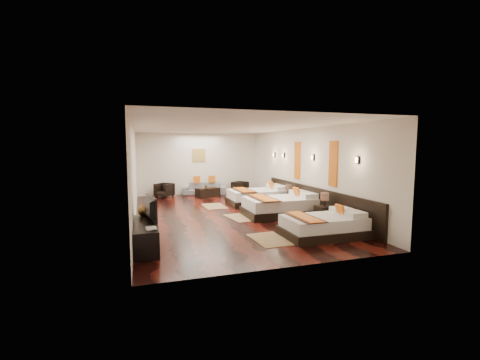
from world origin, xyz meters
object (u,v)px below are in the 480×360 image
object	(u,v)px
bed_mid	(282,206)
tv	(147,208)
bed_far	(259,197)
sofa	(204,189)
nightstand_b	(288,200)
book	(146,229)
nightstand_a	(324,212)
tv_console	(146,235)
table_plant	(206,185)
armchair_left	(164,190)
armchair_right	(240,188)
coffee_table	(208,192)
figurine	(145,209)
bed_near	(324,226)

from	to	relation	value
bed_mid	tv	world-z (taller)	tv
bed_far	sofa	bearing A→B (deg)	115.95
nightstand_b	book	world-z (taller)	nightstand_b
nightstand_a	tv_console	distance (m)	5.01
sofa	table_plant	size ratio (longest dim) A/B	7.43
book	armchair_left	distance (m)	7.67
nightstand_b	armchair_right	size ratio (longest dim) A/B	1.30
nightstand_b	armchair_right	distance (m)	3.85
tv_console	sofa	xyz separation A→B (m)	(2.69, 7.24, 0.00)
bed_far	coffee_table	bearing A→B (deg)	122.56
tv_console	sofa	size ratio (longest dim) A/B	0.95
nightstand_a	tv	xyz separation A→B (m)	(-4.90, -0.61, 0.51)
bed_far	figurine	bearing A→B (deg)	-140.79
nightstand_b	table_plant	bearing A→B (deg)	125.52
nightstand_b	armchair_left	world-z (taller)	nightstand_b
sofa	armchair_left	distance (m)	1.82
nightstand_b	book	xyz separation A→B (m)	(-4.94, -3.77, 0.27)
figurine	coffee_table	xyz separation A→B (m)	(2.69, 5.78, -0.52)
tv	figurine	distance (m)	0.52
book	armchair_left	bearing A→B (deg)	83.40
bed_mid	tv_console	size ratio (longest dim) A/B	1.29
nightstand_a	sofa	size ratio (longest dim) A/B	0.46
coffee_table	sofa	bearing A→B (deg)	90.00
bed_mid	figurine	bearing A→B (deg)	-161.76
sofa	bed_far	bearing A→B (deg)	-50.56
bed_far	armchair_left	world-z (taller)	bed_far
nightstand_a	figurine	xyz separation A→B (m)	(-4.95, -0.11, 0.41)
bed_far	book	distance (m)	6.34
nightstand_a	armchair_left	bearing A→B (deg)	123.26
nightstand_a	book	size ratio (longest dim) A/B	3.09
bed_far	coffee_table	size ratio (longest dim) A/B	2.27
figurine	armchair_left	world-z (taller)	figurine
bed_mid	bed_far	size ratio (longest dim) A/B	1.03
book	bed_near	bearing A→B (deg)	3.07
bed_far	armchair_right	size ratio (longest dim) A/B	3.54
bed_mid	coffee_table	bearing A→B (deg)	108.90
bed_far	sofa	world-z (taller)	bed_far
bed_mid	figurine	world-z (taller)	bed_mid
bed_near	book	world-z (taller)	bed_near
nightstand_b	tv	distance (m)	5.75
bed_mid	book	distance (m)	5.00
bed_near	armchair_left	world-z (taller)	bed_near
book	coffee_table	world-z (taller)	book
nightstand_b	nightstand_a	bearing A→B (deg)	-90.00
bed_far	nightstand_a	bearing A→B (deg)	-77.32
armchair_left	armchair_right	distance (m)	3.45
coffee_table	bed_near	bearing A→B (deg)	-77.67
book	figurine	size ratio (longest dim) A/B	0.84
bed_far	tv_console	xyz separation A→B (m)	(-4.20, -4.15, -0.02)
table_plant	nightstand_a	bearing A→B (deg)	-67.48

